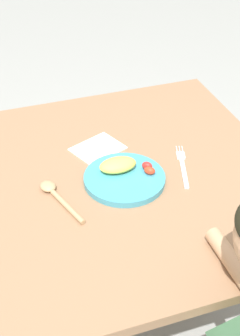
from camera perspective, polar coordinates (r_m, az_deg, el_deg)
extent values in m
plane|color=gray|center=(1.96, -1.06, -16.78)|extent=(8.00, 8.00, 0.00)
cube|color=#8E684A|center=(1.48, -1.34, -1.77)|extent=(1.05, 0.99, 0.03)
cube|color=#8C6F53|center=(2.10, 6.40, -0.27)|extent=(0.07, 0.07, 0.63)
cylinder|color=teal|center=(1.46, 0.51, -1.22)|extent=(0.24, 0.24, 0.02)
ellipsoid|color=#F3E152|center=(1.47, -0.25, 0.35)|extent=(0.11, 0.07, 0.04)
ellipsoid|color=red|center=(1.46, 3.35, -0.29)|extent=(0.04, 0.04, 0.02)
ellipsoid|color=red|center=(1.48, 3.07, 0.23)|extent=(0.04, 0.04, 0.03)
cube|color=silver|center=(1.51, 7.22, -0.56)|extent=(0.06, 0.14, 0.01)
cube|color=silver|center=(1.58, 6.85, 1.42)|extent=(0.04, 0.04, 0.01)
cylinder|color=silver|center=(1.61, 7.03, 2.13)|extent=(0.01, 0.03, 0.00)
cylinder|color=silver|center=(1.61, 6.71, 2.13)|extent=(0.01, 0.03, 0.00)
cylinder|color=silver|center=(1.60, 6.40, 2.13)|extent=(0.01, 0.03, 0.00)
cylinder|color=tan|center=(1.38, -5.94, -4.35)|extent=(0.06, 0.15, 0.01)
ellipsoid|color=tan|center=(1.45, -8.11, -2.05)|extent=(0.06, 0.06, 0.02)
cylinder|color=tan|center=(1.23, 12.75, -10.60)|extent=(0.04, 0.22, 0.04)
cube|color=white|center=(1.60, -2.51, 2.20)|extent=(0.18, 0.17, 0.00)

